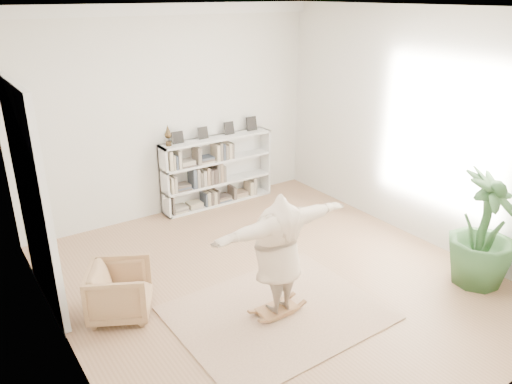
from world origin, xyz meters
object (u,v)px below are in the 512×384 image
Objects in this scene: armchair at (120,291)px; person at (278,251)px; rocker_board at (277,309)px; houseplant at (484,230)px; bookshelf at (217,172)px.

person reaches higher than armchair.
houseplant is (2.73, -0.95, 0.74)m from rocker_board.
houseplant reaches higher than rocker_board.
bookshelf is 3.70m from person.
person is (-1.17, -3.50, 0.27)m from bookshelf.
houseplant is at bearing -70.72° from bookshelf.
bookshelf is 3.73m from rocker_board.
bookshelf reaches higher than armchair.
rocker_board is 0.27× the size of person.
bookshelf reaches higher than houseplant.
houseplant is (4.34, -2.04, 0.46)m from armchair.
person reaches higher than bookshelf.
person reaches higher than houseplant.
bookshelf is at bearing 70.76° from rocker_board.
person is at bearing 160.79° from houseplant.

